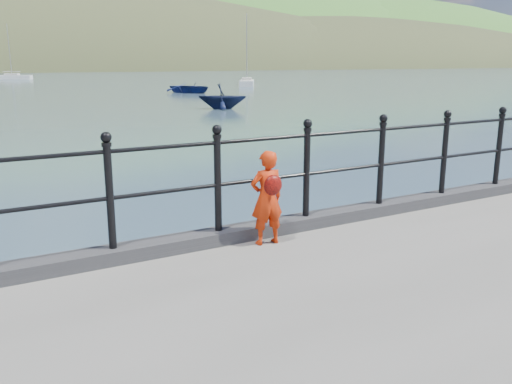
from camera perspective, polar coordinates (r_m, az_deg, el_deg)
ground at (r=6.97m, az=0.17°, el=-12.01°), size 600.00×600.00×0.00m
kerb at (r=6.45m, az=0.85°, el=-3.87°), size 60.00×0.30×0.15m
railing at (r=6.27m, az=0.87°, el=2.68°), size 18.11×0.11×1.20m
far_shore at (r=249.66m, az=-20.32°, el=6.90°), size 830.00×200.00×156.00m
child at (r=6.01m, az=1.16°, el=-0.56°), size 0.41×0.33×1.07m
launch_blue at (r=54.02m, az=-6.88°, el=10.86°), size 4.86×5.70×1.00m
launch_navy at (r=35.49m, az=-3.57°, el=10.02°), size 3.97×3.85×1.60m
sailboat_far at (r=68.73m, az=-0.97°, el=11.39°), size 4.58×6.17×8.84m
sailboat_deep at (r=101.80m, az=-24.29°, el=10.94°), size 6.46×4.25×9.21m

